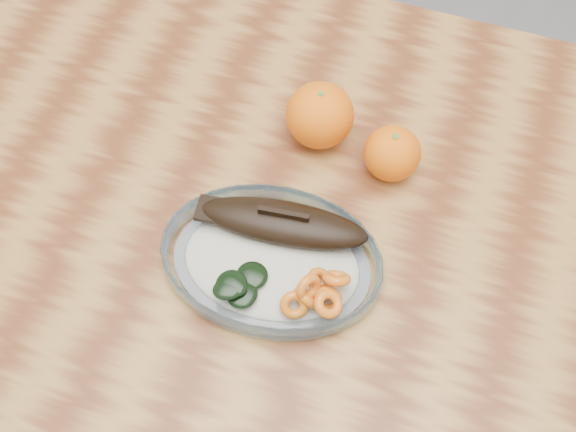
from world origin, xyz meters
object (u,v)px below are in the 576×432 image
at_px(dining_table, 263,242).
at_px(orange_right, 392,153).
at_px(orange_left, 320,115).
at_px(plated_meal, 272,258).

bearing_deg(dining_table, orange_right, 36.70).
bearing_deg(orange_right, dining_table, -143.30).
relative_size(orange_left, orange_right, 1.22).
relative_size(dining_table, orange_right, 16.80).
distance_m(dining_table, orange_right, 0.22).
height_order(dining_table, orange_right, orange_right).
distance_m(dining_table, plated_meal, 0.14).
xyz_separation_m(plated_meal, orange_left, (-0.01, 0.20, 0.03)).
distance_m(plated_meal, orange_left, 0.20).
bearing_deg(plated_meal, orange_left, 86.37).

